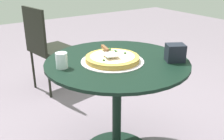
{
  "coord_description": "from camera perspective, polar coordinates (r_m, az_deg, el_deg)",
  "views": [
    {
      "loc": [
        -1.24,
        0.87,
        1.27
      ],
      "look_at": [
        0.0,
        0.04,
        0.66
      ],
      "focal_mm": 41.83,
      "sensor_mm": 36.0,
      "label": 1
    }
  ],
  "objects": [
    {
      "name": "patio_table",
      "position": [
        1.69,
        1.09,
        -3.95
      ],
      "size": [
        0.89,
        0.89,
        0.72
      ],
      "color": "black",
      "rests_on": "ground"
    },
    {
      "name": "pizza_on_tray",
      "position": [
        1.59,
        -0.0,
        2.53
      ],
      "size": [
        0.39,
        0.39,
        0.05
      ],
      "color": "silver",
      "rests_on": "patio_table"
    },
    {
      "name": "pizza_server",
      "position": [
        1.6,
        -0.97,
        4.17
      ],
      "size": [
        0.22,
        0.1,
        0.02
      ],
      "color": "silver",
      "rests_on": "pizza_on_tray"
    },
    {
      "name": "drinking_cup",
      "position": [
        1.51,
        -10.94,
        2.07
      ],
      "size": [
        0.07,
        0.07,
        0.09
      ],
      "primitive_type": "cylinder",
      "color": "silver",
      "rests_on": "patio_table"
    },
    {
      "name": "napkin_dispenser",
      "position": [
        1.63,
        13.63,
        3.68
      ],
      "size": [
        0.13,
        0.14,
        0.11
      ],
      "primitive_type": "cube",
      "rotation": [
        0.0,
        0.0,
        4.21
      ],
      "color": "black",
      "rests_on": "patio_table"
    },
    {
      "name": "patio_chair_near",
      "position": [
        2.75,
        -14.37,
        5.56
      ],
      "size": [
        0.44,
        0.44,
        0.89
      ],
      "color": "black",
      "rests_on": "ground"
    }
  ]
}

